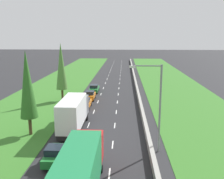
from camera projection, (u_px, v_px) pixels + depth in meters
name	position (u px, v px, depth m)	size (l,w,h in m)	color
ground_plane	(112.00, 86.00, 59.93)	(300.00, 300.00, 0.00)	#28282B
grass_verge_left	(59.00, 85.00, 60.54)	(14.00, 140.00, 0.04)	#387528
grass_verge_right	(173.00, 86.00, 59.23)	(14.00, 140.00, 0.04)	#387528
median_barrier	(136.00, 84.00, 59.56)	(0.44, 120.00, 0.85)	#9E9B93
lane_markings	(112.00, 86.00, 59.93)	(3.64, 116.00, 0.01)	white
green_hatchback_left_lane	(55.00, 154.00, 23.55)	(1.74, 3.90, 1.72)	#237A33
white_box_truck_left_lane	(74.00, 113.00, 31.73)	(2.46, 9.40, 4.18)	black
green_box_truck_centre_lane	(81.00, 170.00, 18.27)	(2.46, 9.40, 4.18)	black
orange_sedan_left_lane	(85.00, 103.00, 41.23)	(1.82, 4.50, 1.64)	orange
orange_hatchback_left_lane	(90.00, 95.00, 46.60)	(1.74, 3.90, 1.72)	orange
green_sedan_left_lane	(94.00, 89.00, 52.71)	(1.82, 4.50, 1.64)	#237A33
poplar_tree_second	(27.00, 85.00, 29.15)	(2.05, 2.05, 10.15)	#4C3823
poplar_tree_third	(61.00, 66.00, 44.79)	(2.06, 2.06, 10.46)	#4C3823
street_light_mast	(157.00, 102.00, 24.96)	(3.20, 0.28, 9.00)	gray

